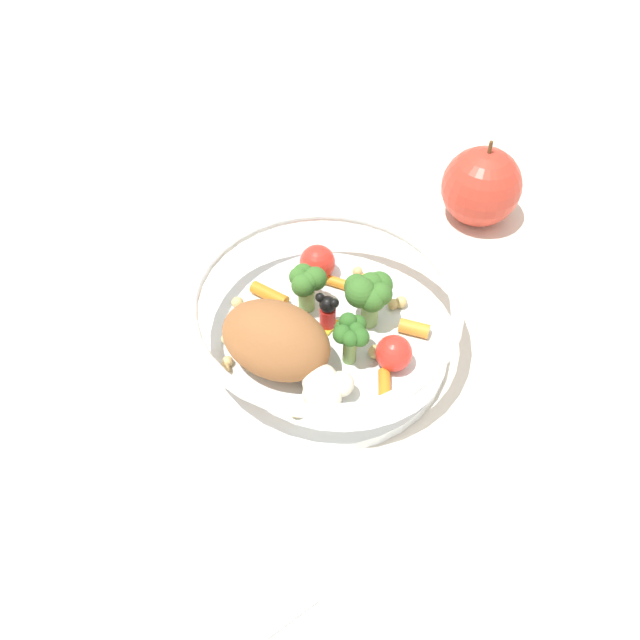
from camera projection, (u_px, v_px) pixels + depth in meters
name	position (u px, v px, depth m)	size (l,w,h in m)	color
ground_plane	(329.00, 363.00, 0.55)	(2.40, 2.40, 0.00)	silver
food_container	(316.00, 324.00, 0.53)	(0.22, 0.22, 0.07)	white
loose_apple	(481.00, 187.00, 0.64)	(0.08, 0.08, 0.09)	#BC3828
folded_napkin	(190.00, 571.00, 0.43)	(0.13, 0.11, 0.01)	white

